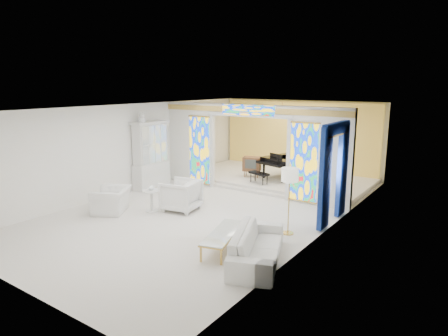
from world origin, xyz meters
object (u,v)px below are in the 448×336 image
Objects in this scene: armchair_left at (112,200)px; china_cabinet at (151,156)px; armchair_right at (181,195)px; grand_piano at (289,161)px; tv_console at (252,164)px; coffee_table at (224,233)px; sofa at (257,245)px.

china_cabinet is at bearing 169.24° from armchair_left.
grand_piano is at bearing 156.39° from armchair_right.
china_cabinet reaches higher than armchair_right.
armchair_right is at bearing -86.14° from grand_piano.
armchair_left is at bearing -123.34° from tv_console.
coffee_table is 6.61m from grand_piano.
china_cabinet is at bearing -120.05° from grand_piano.
grand_piano is (3.72, 3.46, -0.33)m from china_cabinet.
tv_console is (-1.25, -0.59, -0.17)m from grand_piano.
grand_piano is (-1.49, 6.42, 0.48)m from coffee_table.
tv_console reaches higher than armchair_right.
tv_console is at bearing 49.32° from china_cabinet.
armchair_right is at bearing -28.20° from china_cabinet.
armchair_right is 1.31× the size of tv_console.
grand_piano is at bearing 124.28° from armchair_left.
coffee_table is 2.42× the size of tv_console.
tv_console is (1.42, 5.54, 0.32)m from armchair_left.
coffee_table is at bearing -29.65° from china_cabinet.
armchair_right reaches higher than coffee_table.
grand_piano is 1.40m from tv_console.
sofa is at bearing 54.06° from armchair_right.
sofa is 7.01m from grand_piano.
armchair_right is (2.58, -1.39, -0.71)m from china_cabinet.
sofa is at bearing -7.76° from coffee_table.
sofa is (3.58, -1.71, -0.12)m from armchair_right.
china_cabinet is 1.16× the size of sofa.
grand_piano is at bearing 42.89° from china_cabinet.
tv_console reaches higher than sofa.
armchair_right is at bearing 97.62° from armchair_left.
armchair_right is 3.97m from sofa.
china_cabinet is 5.09m from grand_piano.
armchair_left is (1.04, -2.67, -0.82)m from china_cabinet.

